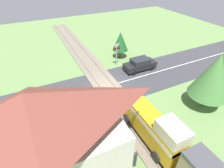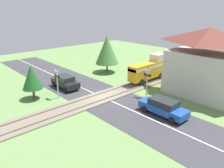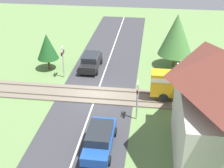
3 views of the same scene
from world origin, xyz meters
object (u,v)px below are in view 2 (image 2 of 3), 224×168
Objects in this scene: crossing_signal_west_approach at (57,80)px; pedestrian_by_station at (167,78)px; car_near_crossing at (65,82)px; crossing_signal_east_approach at (147,79)px; car_far_side at (163,107)px; station_building at (206,64)px; train at (164,64)px.

pedestrian_by_station is (5.09, 12.40, -1.25)m from crossing_signal_west_approach.
crossing_signal_east_approach is at bearing 31.42° from car_near_crossing.
car_near_crossing is at bearing -166.33° from car_far_side.
crossing_signal_east_approach is 6.17m from station_building.
crossing_signal_east_approach is 1.91× the size of pedestrian_by_station.
car_near_crossing is 15.67m from station_building.
crossing_signal_west_approach is (-9.68, -5.02, 1.22)m from car_far_side.
car_near_crossing is at bearing -125.27° from pedestrian_by_station.
crossing_signal_east_approach is at bearing -79.76° from pedestrian_by_station.
car_near_crossing is 0.90× the size of car_far_side.
train is 4.02× the size of crossing_signal_west_approach.
crossing_signal_west_approach is at bearing -101.79° from train.
station_building is at bearing 49.37° from crossing_signal_west_approach.
station_building is (0.31, 6.62, 2.78)m from car_far_side.
car_near_crossing is 9.69m from crossing_signal_east_approach.
car_far_side is at bearing 27.40° from crossing_signal_west_approach.
station_building is at bearing 38.03° from car_near_crossing.
crossing_signal_west_approach is 13.47m from pedestrian_by_station.
car_near_crossing is at bearing -112.81° from train.
crossing_signal_east_approach is 0.37× the size of station_building.
car_far_side is 0.52× the size of station_building.
pedestrian_by_station is at bearing 171.11° from station_building.
train reaches higher than pedestrian_by_station.
car_far_side is at bearing -30.44° from crossing_signal_east_approach.
station_building is 5.19× the size of pedestrian_by_station.
station_building is at bearing 48.70° from crossing_signal_east_approach.
train reaches higher than crossing_signal_west_approach.
crossing_signal_west_approach is (-3.02, -14.47, 0.14)m from train.
crossing_signal_west_approach is 1.91× the size of pedestrian_by_station.
car_far_side is (11.84, 2.88, -0.02)m from car_near_crossing.
station_building is at bearing -22.16° from train.
train is at bearing 135.03° from pedestrian_by_station.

